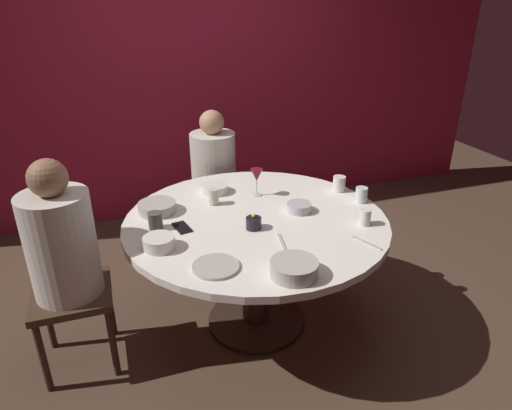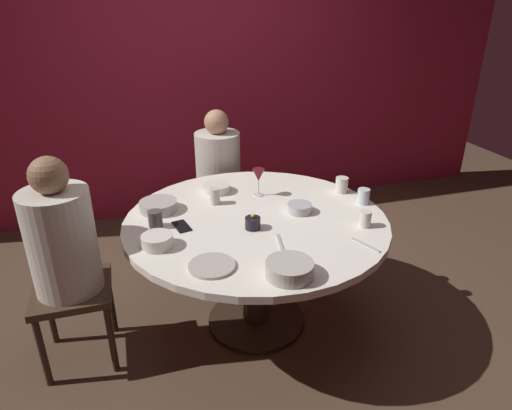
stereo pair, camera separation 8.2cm
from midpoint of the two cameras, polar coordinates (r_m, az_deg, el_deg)
The scene contains 21 objects.
ground_plane at distance 2.95m, azimuth -0.82°, elevation -14.51°, with size 8.00×8.00×0.00m, color #4C3828.
back_wall at distance 4.11m, azimuth -9.27°, elevation 16.55°, with size 6.00×0.10×2.60m, color maroon.
dining_table at distance 2.61m, azimuth -0.90°, elevation -4.21°, with size 1.49×1.49×0.73m.
seated_diner_left at distance 2.47m, azimuth -24.25°, elevation -4.89°, with size 0.40×0.40×1.20m.
seated_diner_back at distance 3.45m, azimuth -6.08°, elevation 4.92°, with size 0.40×0.40×1.13m.
candle_holder at distance 2.42m, azimuth -1.27°, elevation -2.30°, with size 0.08×0.08×0.09m.
wine_glass at distance 2.79m, azimuth -0.76°, elevation 3.66°, with size 0.08×0.08×0.18m.
dinner_plate at distance 2.10m, azimuth -6.25°, elevation -7.77°, with size 0.22×0.22×0.01m, color #B2ADA3.
cell_phone at distance 2.47m, azimuth -10.30°, elevation -2.83°, with size 0.07×0.14×0.01m, color black.
bowl_serving_large at distance 2.62m, azimuth 4.57°, elevation -0.30°, with size 0.14×0.14×0.05m, color #B7B7BC.
bowl_salad_center at distance 2.68m, azimuth -13.27°, elevation -0.29°, with size 0.22×0.22×0.06m, color #B2ADA3.
bowl_small_white at distance 2.29m, azimuth -13.20°, elevation -4.69°, with size 0.16×0.16×0.07m, color silver.
bowl_sauce_side at distance 2.03m, azimuth 3.69°, elevation -8.03°, with size 0.22×0.22×0.07m, color #B2ADA3.
bowl_rice_portion at distance 2.89m, azimuth -6.05°, elevation 2.08°, with size 0.17×0.17×0.05m, color silver.
cup_near_candle at distance 2.48m, azimuth -13.56°, elevation -1.95°, with size 0.08×0.08×0.09m, color #4C4742.
cup_by_left_diner at distance 2.51m, azimuth 12.74°, elevation -1.53°, with size 0.06×0.06×0.09m, color silver.
cup_by_right_diner at distance 2.92m, azimuth 9.69°, elevation 2.66°, with size 0.08×0.08×0.10m, color silver.
cup_center_front at distance 2.71m, azimuth -6.26°, elevation 1.04°, with size 0.06×0.06×0.10m, color beige.
cup_far_edge at distance 2.79m, azimuth 12.42°, elevation 1.24°, with size 0.07×0.07×0.09m, color silver.
fork_near_plate at distance 2.35m, azimuth 12.87°, elevation -4.71°, with size 0.02×0.18×0.01m, color #B7B7BC.
knife_near_plate at distance 2.29m, azimuth 2.30°, elevation -4.78°, with size 0.02×0.18×0.01m, color #B7B7BC.
Camera 1 is at (-0.74, -2.16, 1.87)m, focal length 31.57 mm.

